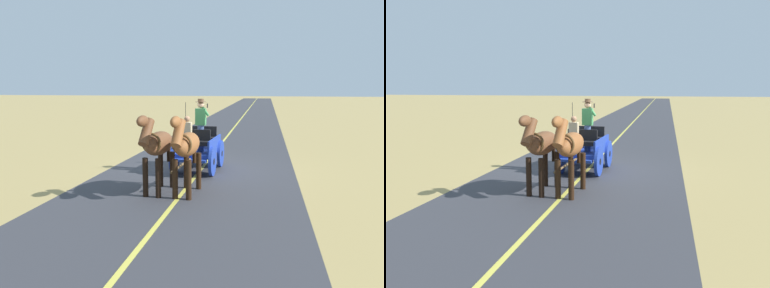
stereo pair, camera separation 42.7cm
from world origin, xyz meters
The scene contains 6 objects.
ground_plane centered at (0.00, 0.00, 0.00)m, with size 200.00×200.00×0.00m, color tan.
road_surface centered at (0.00, 0.00, 0.00)m, with size 6.45×160.00×0.01m, color #38383D.
road_centre_stripe centered at (0.00, 0.00, 0.01)m, with size 0.12×160.00×0.00m, color #DBCC4C.
horse_drawn_carriage centered at (0.08, 0.38, 0.82)m, with size 1.54×4.52×2.50m.
horse_near_side centered at (-0.14, 3.43, 1.32)m, with size 0.66×2.13×2.21m.
horse_off_side centered at (0.67, 3.38, 1.32)m, with size 0.72×2.14×2.21m.
Camera 2 is at (-2.62, 13.13, 2.92)m, focal length 35.62 mm.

